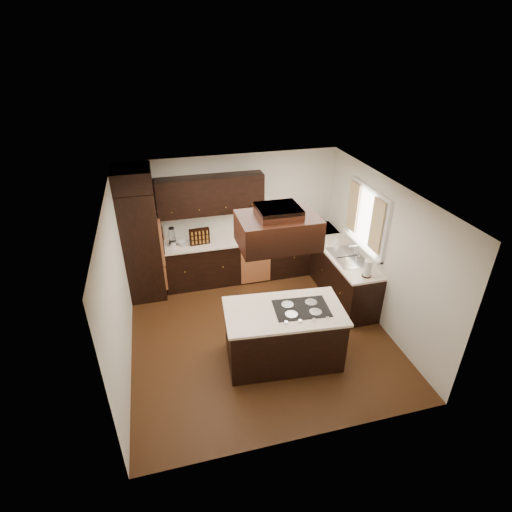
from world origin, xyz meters
name	(u,v)px	position (x,y,z in m)	size (l,w,h in m)	color
floor	(259,333)	(0.00, 0.00, -0.01)	(4.20, 4.20, 0.02)	#553015
ceiling	(260,192)	(0.00, 0.00, 2.51)	(4.20, 4.20, 0.02)	white
wall_back	(232,217)	(0.00, 2.11, 1.25)	(4.20, 0.02, 2.50)	silver
wall_front	(309,365)	(0.00, -2.11, 1.25)	(4.20, 0.02, 2.50)	silver
wall_left	(117,289)	(-2.11, 0.00, 1.25)	(0.02, 4.20, 2.50)	silver
wall_right	(382,253)	(2.11, 0.00, 1.25)	(0.02, 4.20, 2.50)	silver
oven_column	(142,244)	(-1.78, 1.71, 1.06)	(0.65, 0.75, 2.12)	black
wall_oven_face	(161,239)	(-1.43, 1.71, 1.12)	(0.05, 0.62, 0.78)	#B7693D
base_cabinets_back	(238,259)	(0.03, 1.80, 0.44)	(2.93, 0.60, 0.88)	black
base_cabinets_right	(337,270)	(1.80, 0.90, 0.44)	(0.60, 2.40, 0.88)	black
countertop_back	(238,239)	(0.03, 1.79, 0.90)	(2.93, 0.63, 0.04)	white
countertop_right	(339,249)	(1.79, 0.90, 0.90)	(0.63, 2.40, 0.04)	white
upper_cabinets	(211,195)	(-0.43, 1.93, 1.81)	(2.00, 0.34, 0.72)	black
dishwasher_front	(256,266)	(0.33, 1.50, 0.40)	(0.60, 0.05, 0.72)	#B7693D
window_frame	(367,218)	(2.07, 0.55, 1.65)	(0.06, 1.32, 1.12)	white
window_pane	(368,218)	(2.10, 0.55, 1.65)	(0.00, 1.20, 1.00)	white
curtain_left	(376,226)	(2.01, 0.13, 1.70)	(0.02, 0.34, 0.90)	#FBEDBF
curtain_right	(353,207)	(2.01, 0.97, 1.70)	(0.02, 0.34, 0.90)	#FBEDBF
sink_rim	(348,257)	(1.80, 0.55, 0.92)	(0.52, 0.84, 0.01)	silver
island	(283,336)	(0.20, -0.67, 0.44)	(1.68, 0.92, 0.88)	black
island_top	(284,311)	(0.20, -0.67, 0.90)	(1.74, 0.98, 0.04)	white
cooktop	(301,308)	(0.45, -0.70, 0.93)	(0.79, 0.53, 0.01)	black
range_hood	(278,231)	(0.10, -0.55, 2.16)	(1.05, 0.72, 0.42)	black
hood_duct	(278,211)	(0.10, -0.55, 2.44)	(0.55, 0.50, 0.13)	black
blender_base	(173,244)	(-1.22, 1.77, 0.97)	(0.15, 0.15, 0.10)	silver
blender_pitcher	(172,235)	(-1.22, 1.77, 1.15)	(0.13, 0.13, 0.26)	silver
spice_rack	(199,236)	(-0.72, 1.73, 1.08)	(0.38, 0.10, 0.32)	black
mixing_bowl	(184,243)	(-1.02, 1.78, 0.95)	(0.22, 0.22, 0.06)	white
soap_bottle	(336,241)	(1.78, 1.04, 1.00)	(0.08, 0.08, 0.17)	white
paper_towel	(368,269)	(1.80, -0.13, 1.07)	(0.14, 0.14, 0.30)	white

